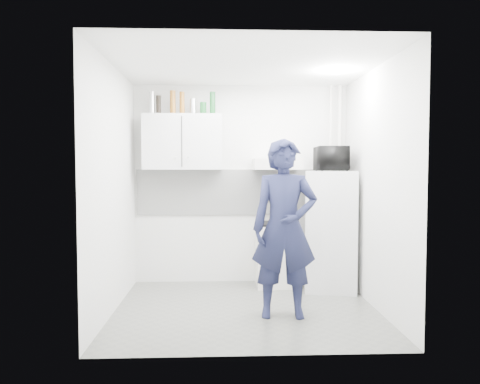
{
  "coord_description": "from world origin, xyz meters",
  "views": [
    {
      "loc": [
        -0.27,
        -4.95,
        1.53
      ],
      "look_at": [
        -0.05,
        0.3,
        1.25
      ],
      "focal_mm": 35.0,
      "sensor_mm": 36.0,
      "label": 1
    }
  ],
  "objects": [
    {
      "name": "microwave",
      "position": [
        1.1,
        0.78,
        1.63
      ],
      "size": [
        0.56,
        0.39,
        0.3
      ],
      "primitive_type": "imported",
      "rotation": [
        0.0,
        0.0,
        1.52
      ],
      "color": "black",
      "rests_on": "fridge"
    },
    {
      "name": "canister_a",
      "position": [
        -0.62,
        1.07,
        2.3
      ],
      "size": [
        0.08,
        0.08,
        0.2
      ],
      "primitive_type": "cylinder",
      "color": "silver",
      "rests_on": "upper_cabinet"
    },
    {
      "name": "pipe_a",
      "position": [
        1.3,
        1.17,
        1.3
      ],
      "size": [
        0.05,
        0.05,
        2.6
      ],
      "primitive_type": "cylinder",
      "color": "silver",
      "rests_on": "floor"
    },
    {
      "name": "bottle_e",
      "position": [
        -0.37,
        1.07,
        2.35
      ],
      "size": [
        0.07,
        0.07,
        0.29
      ],
      "primitive_type": "cylinder",
      "color": "#144C1E",
      "rests_on": "upper_cabinet"
    },
    {
      "name": "person",
      "position": [
        0.38,
        -0.25,
        0.91
      ],
      "size": [
        0.69,
        0.47,
        1.82
      ],
      "primitive_type": "imported",
      "rotation": [
        0.0,
        0.0,
        -0.06
      ],
      "color": "#171B37",
      "rests_on": "floor"
    },
    {
      "name": "bottle_b",
      "position": [
        -1.06,
        1.07,
        2.32
      ],
      "size": [
        0.06,
        0.06,
        0.24
      ],
      "primitive_type": "cylinder",
      "color": "black",
      "rests_on": "upper_cabinet"
    },
    {
      "name": "canister_b",
      "position": [
        -0.49,
        1.07,
        2.28
      ],
      "size": [
        0.08,
        0.08,
        0.16
      ],
      "primitive_type": "cylinder",
      "color": "#144C1E",
      "rests_on": "upper_cabinet"
    },
    {
      "name": "ceiling_spot_fixture",
      "position": [
        1.0,
        0.2,
        2.57
      ],
      "size": [
        0.1,
        0.1,
        0.02
      ],
      "primitive_type": "cylinder",
      "color": "white",
      "rests_on": "ceiling"
    },
    {
      "name": "fridge",
      "position": [
        1.1,
        0.78,
        0.74
      ],
      "size": [
        0.73,
        0.73,
        1.48
      ],
      "primitive_type": "cube",
      "rotation": [
        0.0,
        0.0,
        -0.21
      ],
      "color": "white",
      "rests_on": "floor"
    },
    {
      "name": "bottle_a",
      "position": [
        -1.14,
        1.07,
        2.34
      ],
      "size": [
        0.07,
        0.07,
        0.29
      ],
      "primitive_type": "cylinder",
      "color": "silver",
      "rests_on": "upper_cabinet"
    },
    {
      "name": "wall_left",
      "position": [
        -1.4,
        0.0,
        1.3
      ],
      "size": [
        0.0,
        2.6,
        2.6
      ],
      "primitive_type": "plane",
      "rotation": [
        1.57,
        0.0,
        1.57
      ],
      "color": "silver",
      "rests_on": "floor"
    },
    {
      "name": "pipe_b",
      "position": [
        1.18,
        1.17,
        1.3
      ],
      "size": [
        0.04,
        0.04,
        2.6
      ],
      "primitive_type": "cylinder",
      "color": "silver",
      "rests_on": "floor"
    },
    {
      "name": "stove",
      "position": [
        0.44,
        1.0,
        0.39
      ],
      "size": [
        0.49,
        0.49,
        0.79
      ],
      "primitive_type": "cube",
      "color": "silver",
      "rests_on": "floor"
    },
    {
      "name": "upper_cabinet",
      "position": [
        -0.75,
        1.07,
        1.85
      ],
      "size": [
        1.0,
        0.35,
        0.7
      ],
      "primitive_type": "cube",
      "color": "white",
      "rests_on": "wall_back"
    },
    {
      "name": "range_hood",
      "position": [
        0.45,
        1.0,
        1.57
      ],
      "size": [
        0.6,
        0.5,
        0.14
      ],
      "primitive_type": "cube",
      "color": "silver",
      "rests_on": "wall_back"
    },
    {
      "name": "wall_right",
      "position": [
        1.4,
        0.0,
        1.3
      ],
      "size": [
        0.0,
        2.6,
        2.6
      ],
      "primitive_type": "plane",
      "rotation": [
        1.57,
        0.0,
        -1.57
      ],
      "color": "silver",
      "rests_on": "floor"
    },
    {
      "name": "ceiling",
      "position": [
        0.0,
        0.0,
        2.6
      ],
      "size": [
        2.8,
        2.8,
        0.0
      ],
      "primitive_type": "plane",
      "color": "white",
      "rests_on": "wall_back"
    },
    {
      "name": "floor",
      "position": [
        0.0,
        0.0,
        0.0
      ],
      "size": [
        2.8,
        2.8,
        0.0
      ],
      "primitive_type": "plane",
      "color": "#5B5D55",
      "rests_on": "ground"
    },
    {
      "name": "saucepan",
      "position": [
        0.51,
        1.01,
        0.86
      ],
      "size": [
        0.16,
        0.16,
        0.09
      ],
      "primitive_type": "cylinder",
      "color": "silver",
      "rests_on": "stove_top"
    },
    {
      "name": "bottle_c",
      "position": [
        -0.88,
        1.07,
        2.35
      ],
      "size": [
        0.07,
        0.07,
        0.3
      ],
      "primitive_type": "cylinder",
      "color": "brown",
      "rests_on": "upper_cabinet"
    },
    {
      "name": "stove_top",
      "position": [
        0.44,
        1.0,
        0.8
      ],
      "size": [
        0.47,
        0.47,
        0.03
      ],
      "primitive_type": "cube",
      "color": "black",
      "rests_on": "stove"
    },
    {
      "name": "backsplash",
      "position": [
        0.0,
        1.24,
        1.2
      ],
      "size": [
        2.74,
        0.03,
        0.6
      ],
      "primitive_type": "cube",
      "color": "white",
      "rests_on": "wall_back"
    },
    {
      "name": "bottle_d",
      "position": [
        -0.76,
        1.07,
        2.34
      ],
      "size": [
        0.07,
        0.07,
        0.29
      ],
      "primitive_type": "cylinder",
      "color": "brown",
      "rests_on": "upper_cabinet"
    },
    {
      "name": "wall_back",
      "position": [
        0.0,
        1.25,
        1.3
      ],
      "size": [
        2.8,
        0.0,
        2.8
      ],
      "primitive_type": "plane",
      "rotation": [
        1.57,
        0.0,
        0.0
      ],
      "color": "silver",
      "rests_on": "floor"
    }
  ]
}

